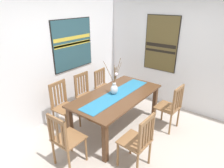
# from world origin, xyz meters

# --- Properties ---
(ground_plane) EXTENTS (6.40, 6.40, 0.03)m
(ground_plane) POSITION_xyz_m (0.00, 0.00, -0.01)
(ground_plane) COLOR #B2A89E
(wall_back) EXTENTS (6.40, 0.12, 2.70)m
(wall_back) POSITION_xyz_m (0.00, 1.86, 1.35)
(wall_back) COLOR silver
(wall_back) RESTS_ON ground_plane
(wall_side) EXTENTS (0.12, 6.40, 2.70)m
(wall_side) POSITION_xyz_m (1.86, 0.00, 1.35)
(wall_side) COLOR silver
(wall_side) RESTS_ON ground_plane
(dining_table) EXTENTS (1.90, 0.98, 0.76)m
(dining_table) POSITION_xyz_m (0.21, 0.50, 0.66)
(dining_table) COLOR #51331E
(dining_table) RESTS_ON ground_plane
(table_runner) EXTENTS (1.75, 0.36, 0.01)m
(table_runner) POSITION_xyz_m (0.21, 0.50, 0.76)
(table_runner) COLOR #236B93
(table_runner) RESTS_ON dining_table
(centerpiece_vase) EXTENTS (0.20, 0.29, 0.71)m
(centerpiece_vase) POSITION_xyz_m (0.20, 0.56, 0.89)
(centerpiece_vase) COLOR silver
(centerpiece_vase) RESTS_ON dining_table
(chair_0) EXTENTS (0.42, 0.42, 0.98)m
(chair_0) POSITION_xyz_m (0.21, 1.36, 0.51)
(chair_0) COLOR brown
(chair_0) RESTS_ON ground_plane
(chair_1) EXTENTS (0.42, 0.42, 0.94)m
(chair_1) POSITION_xyz_m (-1.07, 0.52, 0.49)
(chair_1) COLOR brown
(chair_1) RESTS_ON ground_plane
(chair_2) EXTENTS (0.45, 0.45, 0.90)m
(chair_2) POSITION_xyz_m (0.84, 1.35, 0.49)
(chair_2) COLOR brown
(chair_2) RESTS_ON ground_plane
(chair_3) EXTENTS (0.45, 0.45, 0.96)m
(chair_3) POSITION_xyz_m (0.84, -0.35, 0.50)
(chair_3) COLOR brown
(chair_3) RESTS_ON ground_plane
(chair_4) EXTENTS (0.44, 0.44, 0.99)m
(chair_4) POSITION_xyz_m (-0.43, 1.35, 0.52)
(chair_4) COLOR brown
(chair_4) RESTS_ON ground_plane
(chair_5) EXTENTS (0.43, 0.43, 0.95)m
(chair_5) POSITION_xyz_m (-0.45, -0.38, 0.51)
(chair_5) COLOR brown
(chair_5) RESTS_ON ground_plane
(painting_on_back_wall) EXTENTS (1.09, 0.05, 1.09)m
(painting_on_back_wall) POSITION_xyz_m (0.32, 1.79, 1.55)
(painting_on_back_wall) COLOR black
(painting_on_side_wall) EXTENTS (0.05, 0.81, 1.29)m
(painting_on_side_wall) POSITION_xyz_m (1.79, 0.39, 1.50)
(painting_on_side_wall) COLOR black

